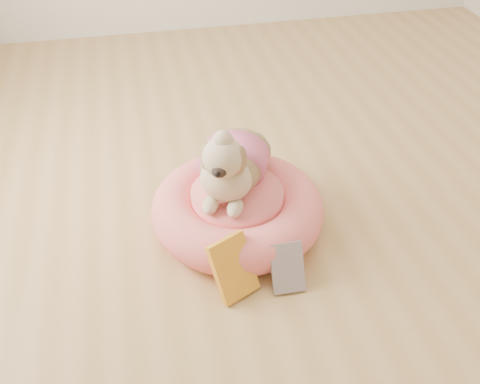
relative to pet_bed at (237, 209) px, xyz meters
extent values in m
plane|color=#B3894A|center=(0.38, -0.02, -0.09)|extent=(4.50, 4.50, 0.00)
cylinder|color=#FE6463|center=(0.00, 0.00, -0.03)|extent=(0.52, 0.52, 0.11)
torus|color=#FE6463|center=(0.00, 0.00, 0.00)|extent=(0.71, 0.71, 0.18)
cylinder|color=#FE6463|center=(0.00, 0.00, 0.05)|extent=(0.38, 0.38, 0.10)
cube|color=yellow|center=(-0.09, -0.34, 0.02)|extent=(0.19, 0.18, 0.22)
cube|color=white|center=(0.11, -0.36, -0.01)|extent=(0.12, 0.12, 0.16)
camera|label=1|loc=(-0.35, -1.65, 1.42)|focal=40.00mm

